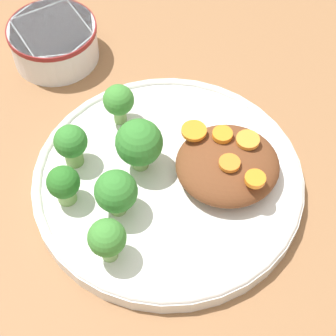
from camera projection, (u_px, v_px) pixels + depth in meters
name	position (u px, v px, depth m)	size (l,w,h in m)	color
ground_plane	(168.00, 186.00, 0.59)	(4.00, 4.00, 0.00)	#8C603D
plate	(168.00, 180.00, 0.58)	(0.28, 0.28, 0.02)	silver
dip_bowl	(54.00, 40.00, 0.68)	(0.11, 0.11, 0.05)	silver
stew_mound	(227.00, 165.00, 0.56)	(0.10, 0.10, 0.04)	brown
broccoli_floret_0	(71.00, 144.00, 0.56)	(0.03, 0.03, 0.05)	#759E51
broccoli_floret_1	(139.00, 143.00, 0.55)	(0.05, 0.05, 0.06)	#7FA85B
broccoli_floret_2	(116.00, 192.00, 0.52)	(0.04, 0.04, 0.05)	#759E51
broccoli_floret_3	(119.00, 101.00, 0.59)	(0.03, 0.03, 0.05)	#7FA85B
broccoli_floret_4	(107.00, 239.00, 0.49)	(0.04, 0.04, 0.05)	#7FA85B
broccoli_floret_5	(64.00, 184.00, 0.54)	(0.03, 0.03, 0.05)	#7FA85B
carrot_slice_0	(230.00, 163.00, 0.54)	(0.02, 0.02, 0.00)	orange
carrot_slice_1	(222.00, 135.00, 0.55)	(0.02, 0.02, 0.01)	orange
carrot_slice_2	(194.00, 131.00, 0.56)	(0.03, 0.03, 0.00)	orange
carrot_slice_3	(255.00, 179.00, 0.52)	(0.02, 0.02, 0.01)	orange
carrot_slice_4	(248.00, 140.00, 0.55)	(0.02, 0.02, 0.00)	orange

